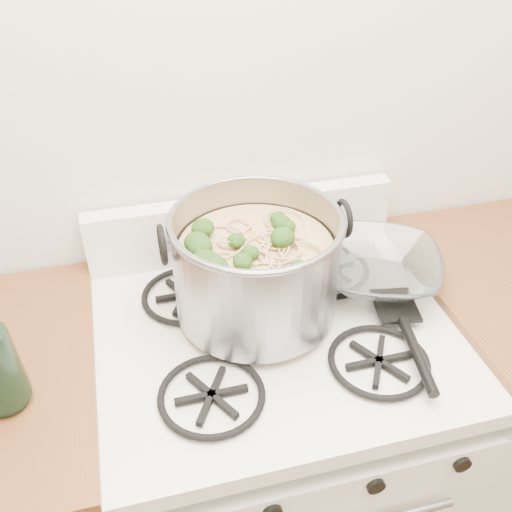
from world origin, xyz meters
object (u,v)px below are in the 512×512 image
object	(u,v)px
gas_range	(273,459)
stock_pot	(256,267)
spatula	(396,303)
glass_bowl	(375,275)

from	to	relation	value
gas_range	stock_pot	size ratio (longest dim) A/B	2.40
gas_range	spatula	size ratio (longest dim) A/B	2.98
gas_range	glass_bowl	xyz separation A→B (m)	(0.26, 0.08, 0.50)
gas_range	glass_bowl	bearing A→B (deg)	17.84
stock_pot	spatula	distance (m)	0.32
gas_range	spatula	xyz separation A→B (m)	(0.27, -0.02, 0.50)
gas_range	stock_pot	bearing A→B (deg)	115.07
gas_range	stock_pot	world-z (taller)	stock_pot
gas_range	glass_bowl	size ratio (longest dim) A/B	7.94
gas_range	stock_pot	xyz separation A→B (m)	(-0.03, 0.06, 0.60)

